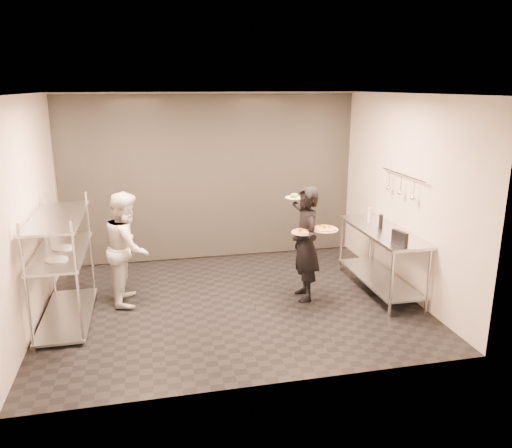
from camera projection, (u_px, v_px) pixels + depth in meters
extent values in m
cube|color=black|center=(232.00, 303.00, 6.89)|extent=(5.00, 4.00, 0.00)
cube|color=white|center=(229.00, 94.00, 6.14)|extent=(5.00, 4.00, 0.00)
cube|color=beige|center=(211.00, 178.00, 8.40)|extent=(5.00, 0.00, 2.80)
cube|color=beige|center=(267.00, 253.00, 4.64)|extent=(5.00, 0.00, 2.80)
cube|color=beige|center=(26.00, 215.00, 5.99)|extent=(0.00, 4.00, 2.80)
cube|color=beige|center=(405.00, 196.00, 7.04)|extent=(0.00, 4.00, 2.80)
cube|color=white|center=(211.00, 178.00, 8.37)|extent=(4.90, 0.04, 2.74)
cylinder|color=#BABCC2|center=(26.00, 289.00, 5.46)|extent=(0.04, 0.04, 1.50)
cylinder|color=#BABCC2|center=(50.00, 246.00, 6.91)|extent=(0.04, 0.04, 1.50)
cylinder|color=#BABCC2|center=(78.00, 285.00, 5.57)|extent=(0.04, 0.04, 1.50)
cylinder|color=#BABCC2|center=(91.00, 244.00, 7.02)|extent=(0.04, 0.04, 1.50)
cube|color=#AAAEB4|center=(68.00, 314.00, 6.43)|extent=(0.60, 1.60, 0.03)
cube|color=#AAAEB4|center=(61.00, 252.00, 6.20)|extent=(0.60, 1.60, 0.03)
cube|color=#AAAEB4|center=(57.00, 217.00, 6.08)|extent=(0.60, 1.60, 0.03)
cylinder|color=silver|center=(56.00, 259.00, 5.87)|extent=(0.26, 0.26, 0.01)
cylinder|color=silver|center=(62.00, 248.00, 6.29)|extent=(0.26, 0.26, 0.01)
cylinder|color=#BABCC2|center=(391.00, 284.00, 6.36)|extent=(0.04, 0.04, 0.90)
cylinder|color=#BABCC2|center=(341.00, 244.00, 7.98)|extent=(0.04, 0.04, 0.90)
cylinder|color=#BABCC2|center=(428.00, 281.00, 6.47)|extent=(0.04, 0.04, 0.90)
cylinder|color=#BABCC2|center=(371.00, 242.00, 8.09)|extent=(0.04, 0.04, 0.90)
cube|color=#AAAEB4|center=(379.00, 278.00, 7.30)|extent=(0.57, 1.71, 0.03)
cube|color=#AAAEB4|center=(382.00, 231.00, 7.11)|extent=(0.60, 1.80, 0.04)
cylinder|color=#BABCC2|center=(403.00, 175.00, 6.95)|extent=(0.02, 1.20, 0.02)
cylinder|color=#BABCC2|center=(414.00, 189.00, 6.65)|extent=(0.01, 0.01, 0.22)
sphere|color=#BABCC2|center=(413.00, 198.00, 6.68)|extent=(0.07, 0.07, 0.07)
cylinder|color=#BABCC2|center=(401.00, 184.00, 6.98)|extent=(0.01, 0.01, 0.22)
sphere|color=#BABCC2|center=(400.00, 193.00, 7.01)|extent=(0.07, 0.07, 0.07)
cylinder|color=#BABCC2|center=(389.00, 180.00, 7.31)|extent=(0.01, 0.01, 0.22)
sphere|color=#BABCC2|center=(389.00, 188.00, 7.34)|extent=(0.07, 0.07, 0.07)
imported|color=black|center=(305.00, 244.00, 6.85)|extent=(0.40, 0.59, 1.60)
imported|color=silver|center=(127.00, 248.00, 6.78)|extent=(0.63, 0.78, 1.54)
cylinder|color=silver|center=(303.00, 232.00, 6.63)|extent=(0.30, 0.30, 0.01)
cylinder|color=#C68E47|center=(303.00, 231.00, 6.62)|extent=(0.26, 0.26, 0.02)
cylinder|color=red|center=(303.00, 231.00, 6.62)|extent=(0.23, 0.23, 0.01)
sphere|color=#215D15|center=(303.00, 230.00, 6.62)|extent=(0.04, 0.04, 0.04)
cylinder|color=silver|center=(325.00, 230.00, 6.67)|extent=(0.36, 0.36, 0.01)
cylinder|color=#C68E47|center=(325.00, 229.00, 6.66)|extent=(0.31, 0.31, 0.02)
cylinder|color=red|center=(325.00, 228.00, 6.66)|extent=(0.28, 0.28, 0.01)
sphere|color=#215D15|center=(325.00, 227.00, 6.66)|extent=(0.04, 0.04, 0.04)
cylinder|color=silver|center=(294.00, 198.00, 6.99)|extent=(0.25, 0.25, 0.01)
ellipsoid|color=#316719|center=(294.00, 195.00, 6.98)|extent=(0.13, 0.13, 0.07)
cube|color=black|center=(400.00, 238.00, 6.37)|extent=(0.11, 0.27, 0.19)
cylinder|color=#98A69A|center=(370.00, 215.00, 7.45)|extent=(0.06, 0.06, 0.23)
cylinder|color=#98A69A|center=(379.00, 219.00, 7.26)|extent=(0.06, 0.06, 0.20)
cylinder|color=black|center=(381.00, 222.00, 7.12)|extent=(0.06, 0.06, 0.20)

